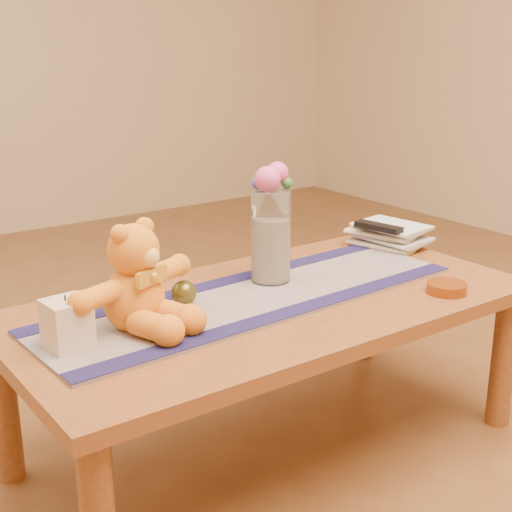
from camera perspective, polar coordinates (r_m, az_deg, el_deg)
floor at (r=2.12m, az=1.13°, el=-14.88°), size 5.50×5.50×0.00m
coffee_table_top at (r=1.93m, az=1.20°, el=-4.00°), size 1.40×0.70×0.04m
table_leg_fr at (r=2.27m, az=18.91°, el=-7.81°), size 0.07×0.07×0.41m
table_leg_bl at (r=2.01m, az=-19.22°, el=-11.24°), size 0.07×0.07×0.41m
table_leg_br at (r=2.61m, az=8.57°, el=-3.74°), size 0.07×0.07×0.41m
persian_runner at (r=1.93m, az=-0.15°, el=-3.30°), size 1.21×0.40×0.01m
runner_border_near at (r=1.82m, az=2.69°, el=-4.40°), size 1.20×0.11×0.00m
runner_border_far at (r=2.03m, az=-2.69°, el=-2.05°), size 1.20×0.11×0.00m
teddy_bear at (r=1.72m, az=-9.66°, el=-1.64°), size 0.44×0.40×0.24m
pillar_candle at (r=1.66m, az=-14.67°, el=-5.18°), size 0.10×0.10×0.11m
candle_wick at (r=1.64m, az=-14.83°, el=-3.21°), size 0.00×0.00×0.01m
glass_vase at (r=2.01m, az=1.18°, el=1.58°), size 0.11×0.11×0.26m
potpourri_fill at (r=2.02m, az=1.17°, el=0.52°), size 0.09×0.09×0.18m
rose_left at (r=1.95m, az=0.91°, el=6.10°), size 0.07×0.07×0.07m
rose_right at (r=1.99m, az=1.70°, el=6.59°), size 0.06×0.06×0.06m
blue_flower_back at (r=2.01m, az=0.83°, el=6.20°), size 0.04×0.04×0.04m
blue_flower_side at (r=1.97m, az=0.15°, el=5.77°), size 0.04×0.04×0.04m
leaf_sprig at (r=1.98m, az=2.48°, el=5.76°), size 0.03×0.03×0.03m
bronze_ball at (r=1.86m, az=-5.72°, el=-2.92°), size 0.07×0.07×0.07m
book_bottom at (r=2.37m, az=9.35°, el=0.58°), size 0.22×0.26×0.02m
book_lower at (r=2.37m, az=9.52°, el=1.03°), size 0.19×0.24×0.02m
book_upper at (r=2.36m, az=9.25°, el=1.45°), size 0.23×0.26×0.02m
book_top at (r=2.36m, az=9.51°, el=1.92°), size 0.20×0.25×0.02m
tv_remote at (r=2.35m, az=9.64°, el=2.28°), size 0.08×0.17×0.02m
amber_dish at (r=2.04m, az=14.81°, el=-2.44°), size 0.14×0.14×0.03m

